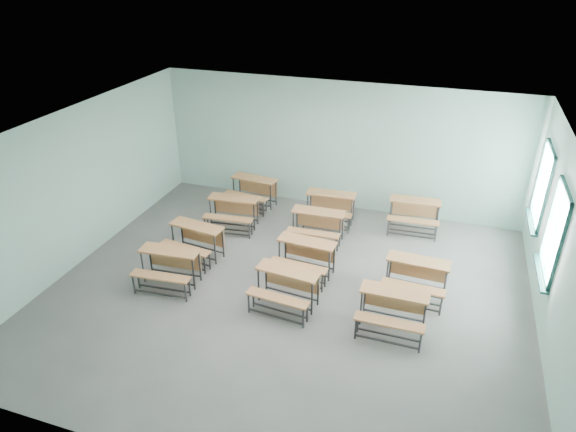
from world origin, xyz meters
name	(u,v)px	position (x,y,z in m)	size (l,w,h in m)	color
room	(292,219)	(0.08, 0.03, 1.60)	(9.04, 8.04, 3.24)	gray
desk_unit_r0c0	(168,263)	(-2.27, -0.48, 0.49)	(1.22, 0.87, 0.73)	#BA7643
desk_unit_r0c1	(286,284)	(0.12, -0.42, 0.49)	(1.24, 0.89, 0.73)	#BA7643
desk_unit_r0c2	(393,306)	(2.07, -0.46, 0.49)	(1.17, 0.79, 0.73)	#BA7643
desk_unit_r1c0	(195,237)	(-2.26, 0.58, 0.49)	(1.26, 0.93, 0.73)	#BA7643
desk_unit_r1c1	(305,253)	(0.15, 0.70, 0.49)	(1.22, 0.87, 0.73)	#BA7643
desk_unit_r1c2	(416,274)	(2.34, 0.67, 0.49)	(1.20, 0.84, 0.73)	#BA7643
desk_unit_r2c0	(233,208)	(-2.04, 2.07, 0.49)	(1.24, 0.90, 0.73)	#BA7643
desk_unit_r2c1	(317,223)	(0.03, 2.03, 0.49)	(1.19, 0.82, 0.73)	#BA7643
desk_unit_r3c0	(253,188)	(-2.02, 3.30, 0.49)	(1.25, 0.91, 0.73)	#BA7643
desk_unit_r3c1	(330,204)	(0.07, 3.03, 0.49)	(1.20, 0.84, 0.73)	#BA7643
desk_unit_r3c2	(414,211)	(2.02, 3.30, 0.49)	(1.21, 0.84, 0.73)	#BA7643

